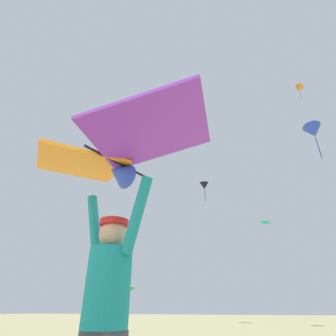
{
  "coord_description": "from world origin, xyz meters",
  "views": [
    {
      "loc": [
        1.46,
        -1.63,
        0.95
      ],
      "look_at": [
        0.26,
        1.52,
        2.76
      ],
      "focal_mm": 28.19,
      "sensor_mm": 36.0,
      "label": 1
    }
  ],
  "objects_px": {
    "distant_kite_blue_low_left": "(129,179)",
    "distant_kite_black_high_right": "(204,186)",
    "distant_kite_teal_mid_right": "(266,222)",
    "marker_flag": "(131,291)",
    "kite_flyer_person": "(106,311)",
    "held_stunt_kite": "(113,154)",
    "distant_kite_orange_low_right": "(299,89)",
    "distant_kite_blue_mid_left": "(313,131)"
  },
  "relations": [
    {
      "from": "held_stunt_kite",
      "to": "distant_kite_blue_low_left",
      "type": "xyz_separation_m",
      "value": [
        -9.28,
        16.25,
        8.68
      ]
    },
    {
      "from": "kite_flyer_person",
      "to": "distant_kite_blue_mid_left",
      "type": "xyz_separation_m",
      "value": [
        5.19,
        14.96,
        10.49
      ]
    },
    {
      "from": "distant_kite_blue_mid_left",
      "to": "marker_flag",
      "type": "xyz_separation_m",
      "value": [
        -8.63,
        -8.14,
        -9.95
      ]
    },
    {
      "from": "distant_kite_blue_mid_left",
      "to": "marker_flag",
      "type": "distance_m",
      "value": 15.48
    },
    {
      "from": "held_stunt_kite",
      "to": "distant_kite_orange_low_right",
      "type": "bearing_deg",
      "value": 72.3
    },
    {
      "from": "distant_kite_blue_mid_left",
      "to": "distant_kite_black_high_right",
      "type": "relative_size",
      "value": 0.95
    },
    {
      "from": "distant_kite_teal_mid_right",
      "to": "distant_kite_blue_low_left",
      "type": "height_order",
      "value": "distant_kite_blue_low_left"
    },
    {
      "from": "kite_flyer_person",
      "to": "distant_kite_teal_mid_right",
      "type": "height_order",
      "value": "distant_kite_teal_mid_right"
    },
    {
      "from": "distant_kite_teal_mid_right",
      "to": "distant_kite_blue_low_left",
      "type": "relative_size",
      "value": 1.25
    },
    {
      "from": "distant_kite_teal_mid_right",
      "to": "distant_kite_blue_low_left",
      "type": "bearing_deg",
      "value": -142.3
    },
    {
      "from": "distant_kite_blue_low_left",
      "to": "distant_kite_blue_mid_left",
      "type": "distance_m",
      "value": 14.56
    },
    {
      "from": "held_stunt_kite",
      "to": "distant_kite_orange_low_right",
      "type": "xyz_separation_m",
      "value": [
        6.13,
        19.19,
        16.62
      ]
    },
    {
      "from": "kite_flyer_person",
      "to": "distant_kite_blue_mid_left",
      "type": "bearing_deg",
      "value": 70.86
    },
    {
      "from": "distant_kite_blue_low_left",
      "to": "distant_kite_black_high_right",
      "type": "bearing_deg",
      "value": 76.96
    },
    {
      "from": "held_stunt_kite",
      "to": "distant_kite_orange_low_right",
      "type": "relative_size",
      "value": 1.16
    },
    {
      "from": "kite_flyer_person",
      "to": "distant_kite_blue_low_left",
      "type": "distance_m",
      "value": 21.14
    },
    {
      "from": "kite_flyer_person",
      "to": "held_stunt_kite",
      "type": "relative_size",
      "value": 0.93
    },
    {
      "from": "distant_kite_teal_mid_right",
      "to": "marker_flag",
      "type": "height_order",
      "value": "distant_kite_teal_mid_right"
    },
    {
      "from": "distant_kite_orange_low_right",
      "to": "marker_flag",
      "type": "height_order",
      "value": "distant_kite_orange_low_right"
    },
    {
      "from": "distant_kite_blue_low_left",
      "to": "marker_flag",
      "type": "distance_m",
      "value": 14.5
    },
    {
      "from": "distant_kite_blue_mid_left",
      "to": "marker_flag",
      "type": "height_order",
      "value": "distant_kite_blue_mid_left"
    },
    {
      "from": "held_stunt_kite",
      "to": "distant_kite_blue_mid_left",
      "type": "distance_m",
      "value": 18.4
    },
    {
      "from": "distant_kite_blue_low_left",
      "to": "distant_kite_blue_mid_left",
      "type": "relative_size",
      "value": 0.33
    },
    {
      "from": "kite_flyer_person",
      "to": "marker_flag",
      "type": "relative_size",
      "value": 1.13
    },
    {
      "from": "distant_kite_teal_mid_right",
      "to": "distant_kite_orange_low_right",
      "type": "distance_m",
      "value": 12.75
    },
    {
      "from": "held_stunt_kite",
      "to": "marker_flag",
      "type": "relative_size",
      "value": 1.21
    },
    {
      "from": "distant_kite_black_high_right",
      "to": "distant_kite_blue_low_left",
      "type": "bearing_deg",
      "value": -103.04
    },
    {
      "from": "distant_kite_blue_low_left",
      "to": "marker_flag",
      "type": "bearing_deg",
      "value": -57.82
    },
    {
      "from": "kite_flyer_person",
      "to": "distant_kite_blue_low_left",
      "type": "relative_size",
      "value": 2.27
    },
    {
      "from": "distant_kite_blue_low_left",
      "to": "distant_kite_orange_low_right",
      "type": "relative_size",
      "value": 0.48
    },
    {
      "from": "kite_flyer_person",
      "to": "marker_flag",
      "type": "xyz_separation_m",
      "value": [
        -3.43,
        6.82,
        0.55
      ]
    },
    {
      "from": "distant_kite_blue_mid_left",
      "to": "distant_kite_black_high_right",
      "type": "bearing_deg",
      "value": 124.88
    },
    {
      "from": "held_stunt_kite",
      "to": "marker_flag",
      "type": "bearing_deg",
      "value": 116.22
    },
    {
      "from": "kite_flyer_person",
      "to": "distant_kite_black_high_right",
      "type": "distance_m",
      "value": 34.84
    },
    {
      "from": "kite_flyer_person",
      "to": "distant_kite_blue_mid_left",
      "type": "relative_size",
      "value": 0.74
    },
    {
      "from": "marker_flag",
      "to": "held_stunt_kite",
      "type": "bearing_deg",
      "value": -63.78
    },
    {
      "from": "held_stunt_kite",
      "to": "kite_flyer_person",
      "type": "bearing_deg",
      "value": 72.96
    },
    {
      "from": "distant_kite_orange_low_right",
      "to": "marker_flag",
      "type": "relative_size",
      "value": 1.04
    },
    {
      "from": "distant_kite_blue_low_left",
      "to": "marker_flag",
      "type": "xyz_separation_m",
      "value": [
        5.87,
        -9.33,
        -9.42
      ]
    },
    {
      "from": "kite_flyer_person",
      "to": "distant_kite_black_high_right",
      "type": "bearing_deg",
      "value": 100.82
    },
    {
      "from": "kite_flyer_person",
      "to": "distant_kite_blue_low_left",
      "type": "xyz_separation_m",
      "value": [
        -9.31,
        16.16,
        9.96
      ]
    },
    {
      "from": "distant_kite_blue_mid_left",
      "to": "distant_kite_orange_low_right",
      "type": "height_order",
      "value": "distant_kite_orange_low_right"
    }
  ]
}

